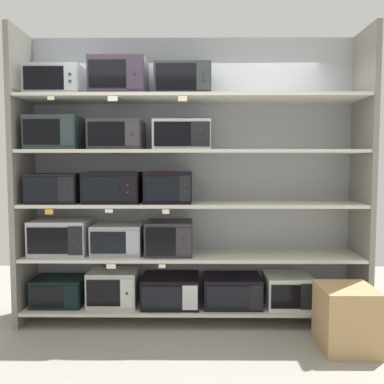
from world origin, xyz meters
TOP-DOWN VIEW (x-y plane):
  - ground at (0.00, -1.00)m, footprint 7.15×6.00m
  - back_panel at (0.00, 0.27)m, footprint 3.35×0.04m
  - upright_left at (-1.60, 0.00)m, footprint 0.05×0.50m
  - upright_right at (1.60, 0.00)m, footprint 0.05×0.50m
  - shelf_0 at (0.00, 0.00)m, footprint 3.15×0.50m
  - microwave_0 at (-1.28, -0.00)m, footprint 0.47×0.35m
  - microwave_1 at (-0.76, -0.00)m, footprint 0.46×0.34m
  - microwave_2 at (-0.21, -0.00)m, footprint 0.54×0.43m
  - microwave_3 at (0.38, -0.00)m, footprint 0.54×0.40m
  - microwave_4 at (0.91, -0.00)m, footprint 0.42×0.41m
  - shelf_1 at (0.00, 0.00)m, footprint 3.15×0.50m
  - microwave_5 at (-1.25, -0.00)m, footprint 0.53×0.40m
  - microwave_6 at (-0.71, -0.00)m, footprint 0.47×0.34m
  - microwave_7 at (-0.22, -0.00)m, footprint 0.44×0.39m
  - price_tag_0 at (-0.72, -0.26)m, footprint 0.08×0.00m
  - price_tag_1 at (-0.27, -0.26)m, footprint 0.06×0.00m
  - shelf_2 at (0.00, 0.00)m, footprint 3.15×0.50m
  - microwave_8 at (-1.28, -0.00)m, footprint 0.47×0.44m
  - microwave_9 at (-0.74, -0.00)m, footprint 0.52×0.43m
  - microwave_10 at (-0.22, -0.00)m, footprint 0.44×0.41m
  - price_tag_2 at (-1.26, -0.26)m, footprint 0.07×0.00m
  - price_tag_3 at (-0.73, -0.26)m, footprint 0.07×0.00m
  - price_tag_4 at (-0.23, -0.26)m, footprint 0.06×0.00m
  - shelf_3 at (0.00, 0.00)m, footprint 3.15×0.50m
  - microwave_11 at (-1.28, -0.00)m, footprint 0.47×0.41m
  - microwave_12 at (-0.70, -0.00)m, footprint 0.48×0.43m
  - microwave_13 at (-0.09, -0.00)m, footprint 0.53×0.35m
  - shelf_4 at (0.00, 0.00)m, footprint 3.15×0.50m
  - microwave_14 at (-1.26, -0.00)m, footprint 0.50×0.35m
  - microwave_15 at (-0.67, -0.00)m, footprint 0.51×0.39m
  - microwave_16 at (-0.08, -0.00)m, footprint 0.51×0.39m
  - price_tag_5 at (-1.22, -0.26)m, footprint 0.06×0.00m
  - price_tag_6 at (-0.69, -0.26)m, footprint 0.09×0.00m
  - price_tag_7 at (-0.08, -0.26)m, footprint 0.08×0.00m
  - shipping_carton at (1.26, -0.58)m, footprint 0.43×0.43m

SIDE VIEW (x-z plane):
  - ground at x=0.00m, z-range -0.02..0.00m
  - shelf_0 at x=0.00m, z-range 0.12..0.15m
  - shipping_carton at x=1.26m, z-range 0.00..0.51m
  - microwave_0 at x=-1.28m, z-range 0.15..0.41m
  - microwave_3 at x=0.38m, z-range 0.15..0.43m
  - microwave_2 at x=-0.21m, z-range 0.15..0.43m
  - microwave_4 at x=0.91m, z-range 0.15..0.45m
  - microwave_1 at x=-0.76m, z-range 0.15..0.48m
  - price_tag_0 at x=-0.72m, z-range 0.57..0.61m
  - price_tag_1 at x=-0.27m, z-range 0.58..0.61m
  - shelf_1 at x=0.00m, z-range 0.62..0.65m
  - microwave_6 at x=-0.71m, z-range 0.65..0.93m
  - microwave_7 at x=-0.22m, z-range 0.65..0.96m
  - microwave_5 at x=-1.25m, z-range 0.65..0.97m
  - price_tag_2 at x=-1.26m, z-range 1.06..1.11m
  - price_tag_4 at x=-0.23m, z-range 1.06..1.11m
  - price_tag_3 at x=-0.73m, z-range 1.07..1.11m
  - shelf_2 at x=0.00m, z-range 1.11..1.14m
  - microwave_8 at x=-1.28m, z-range 1.14..1.42m
  - microwave_9 at x=-0.74m, z-range 1.14..1.43m
  - microwave_10 at x=-0.22m, z-range 1.14..1.43m
  - back_panel at x=0.00m, z-range 0.00..2.74m
  - upright_left at x=-1.60m, z-range 0.00..2.74m
  - upright_right at x=1.60m, z-range 0.00..2.74m
  - shelf_3 at x=0.00m, z-range 1.60..1.63m
  - microwave_12 at x=-0.70m, z-range 1.63..1.91m
  - microwave_13 at x=-0.09m, z-range 1.63..1.91m
  - microwave_11 at x=-1.28m, z-range 1.63..1.94m
  - price_tag_7 at x=-0.08m, z-range 2.05..2.09m
  - price_tag_6 at x=-0.69m, z-range 2.05..2.09m
  - price_tag_5 at x=-1.22m, z-range 2.06..2.09m
  - shelf_4 at x=0.00m, z-range 2.10..2.13m
  - microwave_14 at x=-1.26m, z-range 2.13..2.40m
  - microwave_16 at x=-0.08m, z-range 2.13..2.41m
  - microwave_15 at x=-0.67m, z-range 2.13..2.47m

